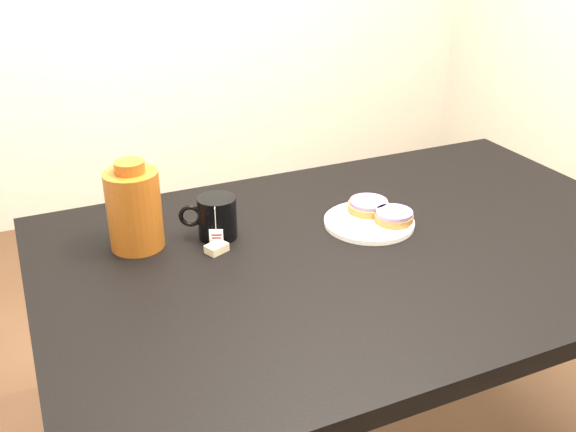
% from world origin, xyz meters
% --- Properties ---
extents(table, '(1.40, 0.90, 0.75)m').
position_xyz_m(table, '(0.00, 0.00, 0.67)').
color(table, black).
rests_on(table, ground_plane).
extents(plate, '(0.21, 0.21, 0.02)m').
position_xyz_m(plate, '(0.05, 0.08, 0.76)').
color(plate, white).
rests_on(plate, table).
extents(bagel_back, '(0.11, 0.11, 0.03)m').
position_xyz_m(bagel_back, '(0.08, 0.12, 0.77)').
color(bagel_back, brown).
rests_on(bagel_back, plate).
extents(bagel_front, '(0.11, 0.11, 0.03)m').
position_xyz_m(bagel_front, '(0.10, 0.05, 0.77)').
color(bagel_front, brown).
rests_on(bagel_front, plate).
extents(mug, '(0.14, 0.11, 0.10)m').
position_xyz_m(mug, '(-0.29, 0.17, 0.80)').
color(mug, black).
rests_on(mug, table).
extents(teabag_pouch, '(0.05, 0.05, 0.02)m').
position_xyz_m(teabag_pouch, '(-0.31, 0.10, 0.76)').
color(teabag_pouch, '#C6B793').
rests_on(teabag_pouch, table).
extents(bagel_package, '(0.14, 0.14, 0.20)m').
position_xyz_m(bagel_package, '(-0.46, 0.20, 0.84)').
color(bagel_package, '#6B310E').
rests_on(bagel_package, table).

